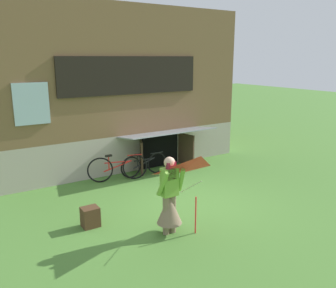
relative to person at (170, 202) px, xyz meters
name	(u,v)px	position (x,y,z in m)	size (l,w,h in m)	color
ground_plane	(188,202)	(1.24, 1.08, -0.69)	(60.00, 60.00, 0.00)	#4C7F33
log_house	(99,85)	(1.24, 6.68, 1.86)	(8.23, 6.31, 5.11)	#ADA393
person	(170,202)	(0.00, 0.00, 0.00)	(0.61, 0.53, 1.65)	#7F6B51
kite	(200,179)	(0.31, -0.61, 0.62)	(1.08, 1.17, 1.60)	red
bicycle_black	(144,164)	(1.33, 3.52, -0.34)	(1.57, 0.09, 0.72)	black
bicycle_red	(118,168)	(0.45, 3.51, -0.30)	(1.73, 0.53, 0.81)	black
wooden_crate	(90,217)	(-1.28, 1.16, -0.48)	(0.36, 0.31, 0.44)	#4C331E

